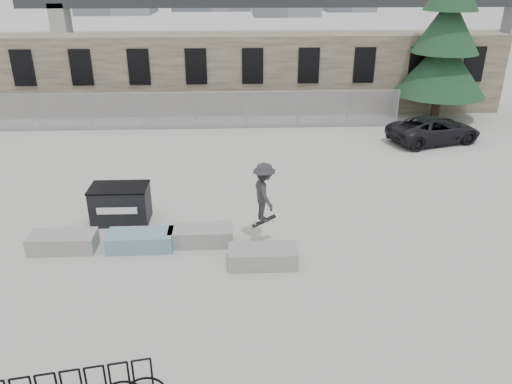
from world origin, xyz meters
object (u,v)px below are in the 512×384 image
planter_center_right (201,235)px  dumpster (121,204)px  suv (434,130)px  planter_far_left (63,241)px  planter_offset (263,256)px  skateboarder (264,193)px  planter_center_left (141,240)px  spruce_tree (446,37)px

planter_center_right → dumpster: bearing=149.2°
planter_center_right → suv: size_ratio=0.43×
planter_far_left → planter_offset: bearing=-10.6°
skateboarder → suv: bearing=-57.3°
planter_center_left → suv: size_ratio=0.43×
planter_center_right → planter_offset: (1.88, -1.36, 0.00)m
planter_far_left → planter_center_right: (4.21, 0.22, 0.00)m
suv → skateboarder: skateboarder is taller
planter_far_left → suv: suv is taller
planter_center_left → planter_center_right: (1.84, 0.24, 0.00)m
planter_center_left → planter_center_right: same height
planter_far_left → spruce_tree: bearing=39.8°
planter_center_left → spruce_tree: spruce_tree is taller
planter_offset → spruce_tree: size_ratio=0.17×
planter_center_right → dumpster: dumpster is taller
planter_far_left → dumpster: bearing=53.0°
planter_center_left → planter_center_right: size_ratio=1.00×
planter_far_left → spruce_tree: spruce_tree is taller
planter_offset → planter_center_left: bearing=163.3°
planter_far_left → spruce_tree: size_ratio=0.17×
planter_center_left → spruce_tree: bearing=44.1°
dumpster → suv: 15.93m
dumpster → planter_center_right: bearing=-30.4°
planter_center_right → skateboarder: (1.99, -0.03, 1.42)m
suv → planter_center_left: bearing=110.9°
dumpster → planter_far_left: bearing=-126.6°
planter_offset → skateboarder: skateboarder is taller
skateboarder → dumpster: bearing=56.4°
spruce_tree → planter_center_left: bearing=-135.9°
planter_far_left → planter_offset: (6.09, -1.14, 0.00)m
skateboarder → spruce_tree: bearing=-51.7°
planter_far_left → planter_center_left: bearing=-0.5°
planter_offset → dumpster: size_ratio=1.02×
dumpster → planter_center_left: bearing=-63.1°
spruce_tree → suv: (-1.75, -4.39, -3.88)m
planter_far_left → skateboarder: size_ratio=0.96×
planter_center_right → skateboarder: size_ratio=0.96×
dumpster → skateboarder: skateboarder is taller
planter_offset → dumpster: dumpster is taller
planter_offset → dumpster: bearing=147.1°
planter_far_left → planter_offset: size_ratio=1.00×
planter_offset → spruce_tree: (10.91, 15.32, 4.23)m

